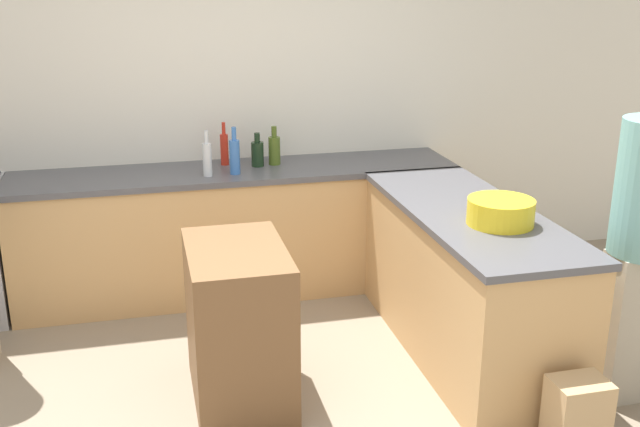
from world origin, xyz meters
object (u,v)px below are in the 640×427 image
at_px(hot_sauce_bottle, 224,148).
at_px(water_bottle_blue, 235,155).
at_px(olive_oil_bottle, 274,149).
at_px(island_table, 239,324).
at_px(mixing_bowl, 501,212).
at_px(wine_bottle_dark, 257,153).
at_px(vinegar_bottle_clear, 207,158).
at_px(paper_bag, 577,417).

bearing_deg(hot_sauce_bottle, water_bottle_blue, -81.80).
bearing_deg(olive_oil_bottle, island_table, -107.69).
relative_size(mixing_bowl, olive_oil_bottle, 1.33).
bearing_deg(mixing_bowl, island_table, 176.83).
height_order(wine_bottle_dark, vinegar_bottle_clear, vinegar_bottle_clear).
xyz_separation_m(island_table, olive_oil_bottle, (0.47, 1.48, 0.57)).
relative_size(wine_bottle_dark, paper_bag, 0.60).
height_order(island_table, vinegar_bottle_clear, vinegar_bottle_clear).
height_order(vinegar_bottle_clear, hot_sauce_bottle, vinegar_bottle_clear).
bearing_deg(water_bottle_blue, olive_oil_bottle, 32.17).
relative_size(vinegar_bottle_clear, hot_sauce_bottle, 1.02).
bearing_deg(hot_sauce_bottle, olive_oil_bottle, -11.91).
distance_m(olive_oil_bottle, water_bottle_blue, 0.36).
bearing_deg(mixing_bowl, hot_sauce_bottle, 128.21).
xyz_separation_m(mixing_bowl, hot_sauce_bottle, (-1.28, 1.63, 0.05)).
bearing_deg(paper_bag, mixing_bowl, 93.90).
bearing_deg(vinegar_bottle_clear, water_bottle_blue, 3.46).
xyz_separation_m(wine_bottle_dark, paper_bag, (1.12, -2.33, -0.79)).
xyz_separation_m(island_table, vinegar_bottle_clear, (-0.01, 1.28, 0.59)).
xyz_separation_m(olive_oil_bottle, vinegar_bottle_clear, (-0.48, -0.20, 0.01)).
distance_m(vinegar_bottle_clear, hot_sauce_bottle, 0.31).
height_order(island_table, water_bottle_blue, water_bottle_blue).
distance_m(vinegar_bottle_clear, paper_bag, 2.74).
height_order(hot_sauce_bottle, paper_bag, hot_sauce_bottle).
bearing_deg(hot_sauce_bottle, mixing_bowl, -51.79).
bearing_deg(water_bottle_blue, mixing_bowl, -47.69).
height_order(mixing_bowl, paper_bag, mixing_bowl).
bearing_deg(wine_bottle_dark, hot_sauce_bottle, 156.94).
relative_size(olive_oil_bottle, hot_sauce_bottle, 0.90).
bearing_deg(olive_oil_bottle, mixing_bowl, -58.82).
bearing_deg(island_table, wine_bottle_dark, 76.55).
relative_size(mixing_bowl, wine_bottle_dark, 1.53).
distance_m(water_bottle_blue, vinegar_bottle_clear, 0.18).
height_order(mixing_bowl, olive_oil_bottle, olive_oil_bottle).
bearing_deg(wine_bottle_dark, paper_bag, -64.35).
xyz_separation_m(vinegar_bottle_clear, paper_bag, (1.48, -2.15, -0.82)).
bearing_deg(paper_bag, wine_bottle_dark, 115.65).
distance_m(island_table, wine_bottle_dark, 1.60).
xyz_separation_m(island_table, wine_bottle_dark, (0.35, 1.46, 0.56)).
bearing_deg(olive_oil_bottle, water_bottle_blue, -147.83).
bearing_deg(olive_oil_bottle, paper_bag, -67.04).
xyz_separation_m(mixing_bowl, wine_bottle_dark, (-1.07, 1.54, 0.02)).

